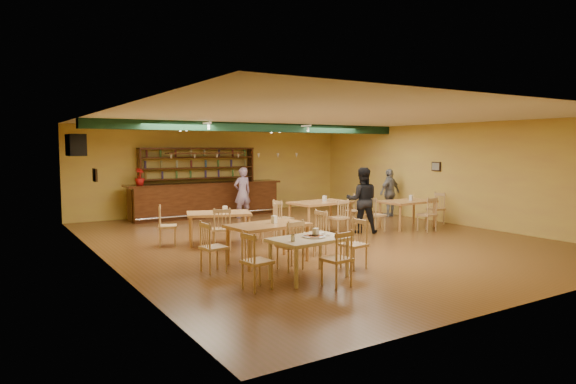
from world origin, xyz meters
TOP-DOWN VIEW (x-y plane):
  - floor at (0.00, 0.00)m, footprint 12.00×12.00m
  - ceiling_beam at (0.00, 2.80)m, footprint 10.00×0.30m
  - track_rail_left at (-1.80, 3.40)m, footprint 0.05×2.50m
  - track_rail_right at (1.40, 3.40)m, footprint 0.05×2.50m
  - ac_unit at (-4.80, 4.20)m, footprint 0.34×0.70m
  - picture_left at (-4.97, 1.00)m, footprint 0.04×0.34m
  - picture_right at (4.97, 0.50)m, footprint 0.04×0.34m
  - bar_counter at (-0.72, 5.15)m, footprint 5.21×0.85m
  - back_bar_hutch at (-0.72, 5.78)m, footprint 4.03×0.40m
  - poinsettia at (-2.88, 5.15)m, footprint 0.38×0.38m
  - dining_table_a at (-2.25, 0.69)m, footprint 1.70×1.34m
  - dining_table_b at (0.83, 0.85)m, footprint 1.70×1.11m
  - dining_table_c at (-2.25, -1.69)m, footprint 1.64×1.08m
  - dining_table_d at (3.29, 0.02)m, footprint 1.58×0.99m
  - near_table at (-2.22, -3.10)m, footprint 1.44×1.02m
  - pizza_tray at (-2.13, -3.10)m, footprint 0.50×0.50m
  - parmesan_shaker at (-2.65, -3.25)m, footprint 0.08×0.08m
  - napkin_stack at (-1.89, -2.91)m, footprint 0.24×0.22m
  - pizza_server at (-1.98, -3.06)m, footprint 0.31×0.27m
  - side_plate at (-1.70, -3.30)m, footprint 0.25×0.25m
  - patron_bar at (0.20, 4.33)m, footprint 0.62×0.42m
  - patron_right_a at (1.63, 0.05)m, footprint 1.08×1.03m
  - patron_right_b at (4.49, 2.02)m, footprint 0.98×0.52m

SIDE VIEW (x-z plane):
  - floor at x=0.00m, z-range 0.00..0.00m
  - near_table at x=-2.22m, z-range 0.00..0.72m
  - dining_table_a at x=-2.25m, z-range 0.00..0.75m
  - dining_table_d at x=3.29m, z-range 0.00..0.78m
  - dining_table_c at x=-2.25m, z-range 0.00..0.78m
  - dining_table_b at x=0.83m, z-range 0.00..0.81m
  - bar_counter at x=-0.72m, z-range 0.00..1.13m
  - side_plate at x=-1.70m, z-range 0.72..0.73m
  - pizza_tray at x=-2.13m, z-range 0.72..0.73m
  - napkin_stack at x=-1.89m, z-range 0.72..0.75m
  - pizza_server at x=-1.98m, z-range 0.73..0.74m
  - parmesan_shaker at x=-2.65m, z-range 0.72..0.83m
  - patron_right_b at x=4.49m, z-range 0.00..1.58m
  - patron_bar at x=0.20m, z-range 0.00..1.65m
  - patron_right_a at x=1.63m, z-range 0.00..1.76m
  - back_bar_hutch at x=-0.72m, z-range 0.00..2.28m
  - poinsettia at x=-2.88m, z-range 1.13..1.66m
  - picture_left at x=-4.97m, z-range 1.56..1.84m
  - picture_right at x=4.97m, z-range 1.56..1.84m
  - ac_unit at x=-4.80m, z-range 2.11..2.59m
  - ceiling_beam at x=0.00m, z-range 2.75..3.00m
  - track_rail_left at x=-1.80m, z-range 2.92..2.96m
  - track_rail_right at x=1.40m, z-range 2.92..2.96m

